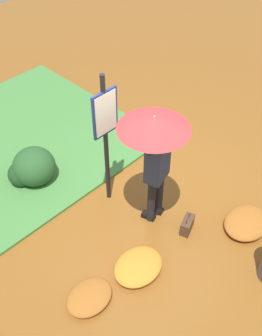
# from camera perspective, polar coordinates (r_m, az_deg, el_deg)

# --- Properties ---
(ground_plane) EXTENTS (18.00, 18.00, 0.00)m
(ground_plane) POSITION_cam_1_polar(r_m,az_deg,el_deg) (6.60, 2.34, -4.93)
(ground_plane) COLOR brown
(grass_verge) EXTENTS (4.80, 4.00, 0.05)m
(grass_verge) POSITION_cam_1_polar(r_m,az_deg,el_deg) (7.88, -17.88, 2.51)
(grass_verge) COLOR #47843D
(grass_verge) RESTS_ON ground_plane
(person_with_umbrella) EXTENTS (0.96, 0.96, 2.04)m
(person_with_umbrella) POSITION_cam_1_polar(r_m,az_deg,el_deg) (5.27, 3.49, 3.48)
(person_with_umbrella) COLOR black
(person_with_umbrella) RESTS_ON ground_plane
(info_sign_post) EXTENTS (0.44, 0.07, 2.30)m
(info_sign_post) POSITION_cam_1_polar(r_m,az_deg,el_deg) (5.71, -3.65, 5.72)
(info_sign_post) COLOR black
(info_sign_post) RESTS_ON ground_plane
(handbag) EXTENTS (0.33, 0.24, 0.37)m
(handbag) POSITION_cam_1_polar(r_m,az_deg,el_deg) (6.20, 8.01, -7.98)
(handbag) COLOR #4C3323
(handbag) RESTS_ON ground_plane
(shrub_cluster) EXTENTS (0.79, 0.72, 0.65)m
(shrub_cluster) POSITION_cam_1_polar(r_m,az_deg,el_deg) (6.94, -13.98, 0.03)
(shrub_cluster) COLOR #285628
(shrub_cluster) RESTS_ON ground_plane
(leaf_pile_near_person) EXTENTS (0.75, 0.60, 0.17)m
(leaf_pile_near_person) POSITION_cam_1_polar(r_m,az_deg,el_deg) (5.77, 1.04, -13.83)
(leaf_pile_near_person) COLOR #C68428
(leaf_pile_near_person) RESTS_ON ground_plane
(leaf_pile_by_bench) EXTENTS (0.79, 0.63, 0.17)m
(leaf_pile_by_bench) POSITION_cam_1_polar(r_m,az_deg,el_deg) (6.47, 16.13, -7.47)
(leaf_pile_by_bench) COLOR #A86023
(leaf_pile_by_bench) RESTS_ON ground_plane
(leaf_pile_far_path) EXTENTS (0.66, 0.53, 0.14)m
(leaf_pile_far_path) POSITION_cam_1_polar(r_m,az_deg,el_deg) (5.57, -5.95, -17.78)
(leaf_pile_far_path) COLOR #A86023
(leaf_pile_far_path) RESTS_ON ground_plane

